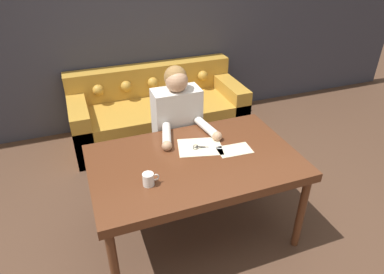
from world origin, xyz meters
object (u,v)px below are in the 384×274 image
Objects in this scene: couch at (158,112)px; person at (178,132)px; mug at (149,179)px; scissors at (202,147)px; dining_table at (195,166)px.

person is at bearing -95.02° from couch.
mug is (-0.46, -0.78, 0.16)m from person.
couch reaches higher than scissors.
person is at bearing 84.07° from dining_table.
mug is at bearing -120.43° from person.
couch is at bearing 73.46° from mug.
scissors is at bearing 48.31° from dining_table.
dining_table is 0.76× the size of couch.
couch is 1.13m from person.
person reaches higher than scissors.
person is 10.99× the size of mug.
mug is (-0.55, -1.85, 0.49)m from couch.
couch is 1.62× the size of person.
mug is at bearing -156.02° from dining_table.
scissors is 2.03× the size of mug.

